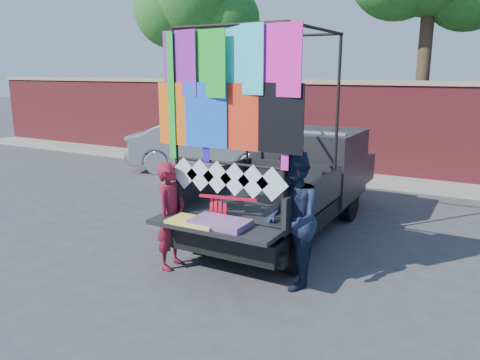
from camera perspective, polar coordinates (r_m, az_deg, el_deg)
The scene contains 9 objects.
ground at distance 7.15m, azimuth 1.69°, elevation -10.42°, with size 90.00×90.00×0.00m, color #38383A.
brick_wall at distance 13.26m, azimuth 15.84°, elevation 6.05°, with size 30.00×0.45×2.61m.
curb at distance 12.80m, azimuth 14.75°, elevation 0.12°, with size 30.00×1.20×0.12m, color gray.
tree_left at distance 17.01m, azimuth -5.50°, elevation 20.76°, with size 4.20×3.30×7.05m.
pickup_truck at distance 8.92m, azimuth 7.22°, elevation 0.18°, with size 2.19×5.49×3.46m.
sedan at distance 13.55m, azimuth -3.79°, elevation 4.20°, with size 1.59×4.55×1.50m, color #B6BABD.
woman at distance 6.93m, azimuth -8.42°, elevation -4.33°, with size 0.58×0.38×1.59m, color maroon.
man at distance 6.28m, azimuth 6.35°, elevation -4.81°, with size 0.90×0.70×1.86m, color #162038.
streamer_bundle at distance 6.56m, azimuth -2.17°, elevation -3.58°, with size 0.85×0.21×0.60m.
Camera 1 is at (2.99, -5.83, 2.87)m, focal length 35.00 mm.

